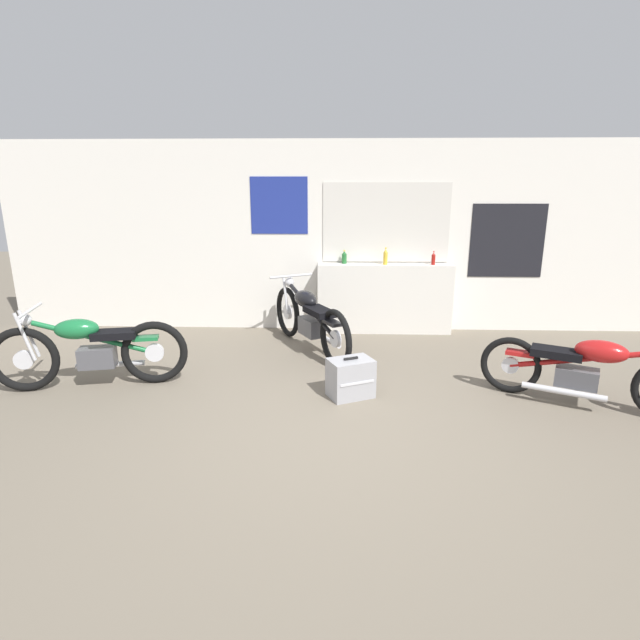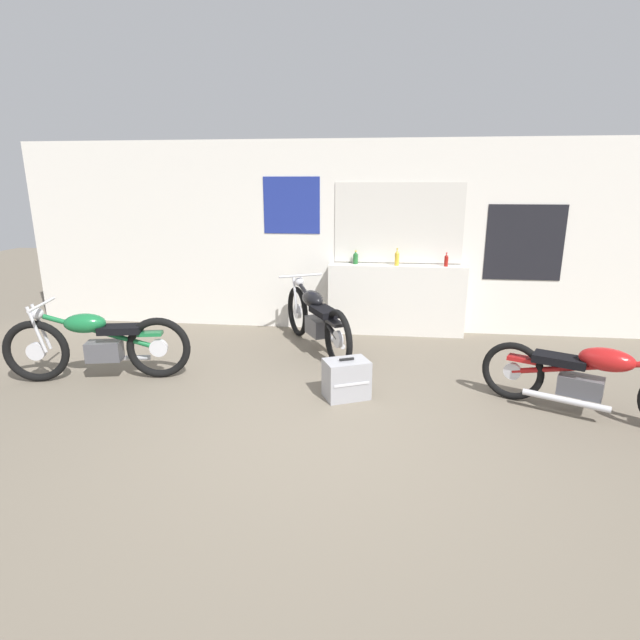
{
  "view_description": "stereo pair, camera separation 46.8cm",
  "coord_description": "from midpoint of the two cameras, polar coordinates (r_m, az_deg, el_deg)",
  "views": [
    {
      "loc": [
        0.04,
        -4.01,
        2.2
      ],
      "look_at": [
        -0.15,
        1.41,
        0.7
      ],
      "focal_mm": 28.0,
      "sensor_mm": 36.0,
      "label": 1
    },
    {
      "loc": [
        0.51,
        -3.97,
        2.2
      ],
      "look_at": [
        -0.15,
        1.41,
        0.7
      ],
      "focal_mm": 28.0,
      "sensor_mm": 36.0,
      "label": 2
    }
  ],
  "objects": [
    {
      "name": "motorcycle_red",
      "position": [
        5.56,
        30.64,
        -5.7
      ],
      "size": [
        1.85,
        1.03,
        0.79
      ],
      "color": "black",
      "rests_on": "ground_plane"
    },
    {
      "name": "hard_case_silver",
      "position": [
        5.29,
        5.58,
        -6.76
      ],
      "size": [
        0.54,
        0.47,
        0.44
      ],
      "color": "#9E9EA3",
      "rests_on": "ground_plane"
    },
    {
      "name": "sill_counter",
      "position": [
        7.5,
        10.43,
        2.26
      ],
      "size": [
        1.99,
        0.28,
        1.04
      ],
      "color": "silver",
      "rests_on": "ground_plane"
    },
    {
      "name": "motorcycle_green",
      "position": [
        6.11,
        -22.11,
        -2.52
      ],
      "size": [
        2.04,
        0.71,
        0.92
      ],
      "color": "black",
      "rests_on": "ground_plane"
    },
    {
      "name": "ground_plane",
      "position": [
        4.57,
        2.74,
        -13.36
      ],
      "size": [
        24.0,
        24.0,
        0.0
      ],
      "primitive_type": "plane",
      "color": "#706656"
    },
    {
      "name": "bottle_leftmost",
      "position": [
        7.42,
        5.9,
        7.05
      ],
      "size": [
        0.07,
        0.07,
        0.2
      ],
      "color": "#23662D",
      "rests_on": "sill_counter"
    },
    {
      "name": "bottle_center",
      "position": [
        7.45,
        16.0,
        6.57
      ],
      "size": [
        0.06,
        0.06,
        0.2
      ],
      "color": "maroon",
      "rests_on": "sill_counter"
    },
    {
      "name": "wall_back",
      "position": [
        7.52,
        5.17,
        9.35
      ],
      "size": [
        10.0,
        0.07,
        2.8
      ],
      "color": "silver",
      "rests_on": "ground_plane"
    },
    {
      "name": "bottle_left_center",
      "position": [
        7.35,
        10.61,
        6.98
      ],
      "size": [
        0.06,
        0.06,
        0.25
      ],
      "color": "gold",
      "rests_on": "sill_counter"
    },
    {
      "name": "motorcycle_black",
      "position": [
        6.66,
        1.56,
        0.21
      ],
      "size": [
        1.13,
        1.95,
        0.94
      ],
      "color": "black",
      "rests_on": "ground_plane"
    }
  ]
}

